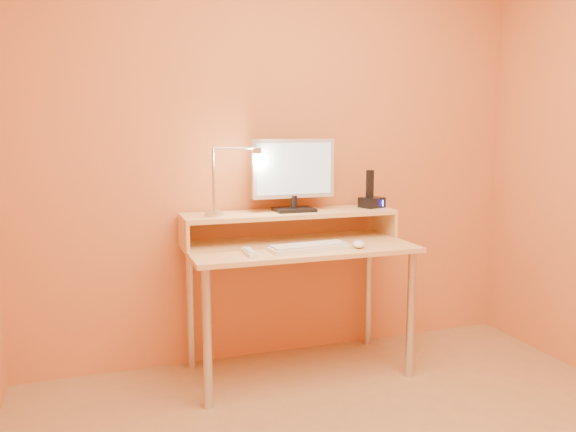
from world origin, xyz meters
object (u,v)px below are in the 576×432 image
object	(u,v)px
lamp_base	(214,214)
remote_control	(249,253)
monitor_panel	(293,169)
phone_dock	(372,202)
mouse	(358,244)
keyboard	(309,248)

from	to	relation	value
lamp_base	remote_control	bearing A→B (deg)	-66.06
monitor_panel	phone_dock	bearing A→B (deg)	-2.98
remote_control	lamp_base	bearing A→B (deg)	113.78
monitor_panel	remote_control	size ratio (longest dim) A/B	2.85
lamp_base	remote_control	xyz separation A→B (m)	(0.12, -0.27, -0.16)
lamp_base	remote_control	world-z (taller)	lamp_base
monitor_panel	mouse	world-z (taller)	monitor_panel
keyboard	remote_control	bearing A→B (deg)	174.83
keyboard	mouse	world-z (taller)	mouse
phone_dock	keyboard	distance (m)	0.62
mouse	lamp_base	bearing A→B (deg)	178.57
monitor_panel	lamp_base	size ratio (longest dim) A/B	4.78
phone_dock	lamp_base	bearing A→B (deg)	164.96
phone_dock	keyboard	xyz separation A→B (m)	(-0.51, -0.30, -0.18)
monitor_panel	keyboard	size ratio (longest dim) A/B	1.15
lamp_base	keyboard	distance (m)	0.54
monitor_panel	phone_dock	distance (m)	0.53
monitor_panel	remote_control	xyz separation A→B (m)	(-0.34, -0.31, -0.39)
phone_dock	mouse	size ratio (longest dim) A/B	1.16
phone_dock	remote_control	xyz separation A→B (m)	(-0.82, -0.30, -0.18)
mouse	keyboard	bearing A→B (deg)	-163.27
lamp_base	remote_control	distance (m)	0.34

